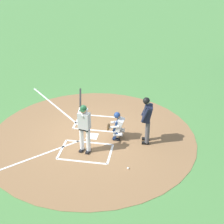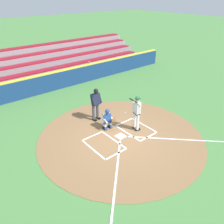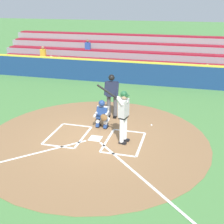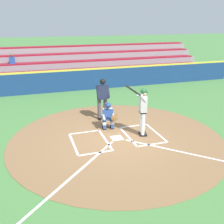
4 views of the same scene
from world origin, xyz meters
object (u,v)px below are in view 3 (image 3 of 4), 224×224
Objects in this scene: plate_umpire at (112,93)px; baseball at (151,125)px; batter at (123,113)px; catcher at (102,113)px.

plate_umpire is 25.20× the size of baseball.
batter reaches higher than plate_umpire.
catcher is (1.04, -1.01, -0.51)m from batter.
plate_umpire is 2.07m from baseball.
catcher reaches higher than baseball.
batter reaches higher than baseball.
batter is at bearing 135.87° from catcher.
plate_umpire is (0.96, -2.11, -0.02)m from batter.
plate_umpire is (-0.08, -1.10, 0.49)m from catcher.
plate_umpire is at bearing -14.51° from baseball.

